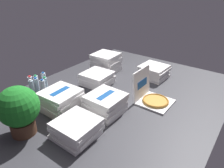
{
  "coord_description": "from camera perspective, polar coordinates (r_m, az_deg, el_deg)",
  "views": [
    {
      "loc": [
        -1.8,
        -1.29,
        1.34
      ],
      "look_at": [
        0.06,
        0.1,
        0.14
      ],
      "focal_mm": 32.74,
      "sensor_mm": 36.0,
      "label": 1
    }
  ],
  "objects": [
    {
      "name": "water_bottle_5",
      "position": [
        2.86,
        -21.67,
        -0.11
      ],
      "size": [
        0.06,
        0.06,
        0.23
      ],
      "color": "white",
      "rests_on": "ground_plane"
    },
    {
      "name": "pizza_stack_right_far",
      "position": [
        3.29,
        -1.62,
        6.06
      ],
      "size": [
        0.41,
        0.4,
        0.29
      ],
      "color": "white",
      "rests_on": "ground_plane"
    },
    {
      "name": "pizza_stack_center_far",
      "position": [
        1.99,
        -9.84,
        -12.03
      ],
      "size": [
        0.42,
        0.41,
        0.18
      ],
      "color": "white",
      "rests_on": "ground_plane"
    },
    {
      "name": "pizza_stack_left_mid",
      "position": [
        2.88,
        -4.15,
        1.59
      ],
      "size": [
        0.41,
        0.41,
        0.18
      ],
      "color": "white",
      "rests_on": "ground_plane"
    },
    {
      "name": "water_bottle_3",
      "position": [
        2.77,
        -18.05,
        -0.4
      ],
      "size": [
        0.06,
        0.06,
        0.23
      ],
      "color": "silver",
      "rests_on": "ground_plane"
    },
    {
      "name": "ground_plane",
      "position": [
        2.59,
        1.02,
        -4.02
      ],
      "size": [
        3.2,
        2.4,
        0.02
      ],
      "primitive_type": "cube",
      "color": "#38383D"
    },
    {
      "name": "open_pizza_box",
      "position": [
        2.52,
        11.06,
        -3.45
      ],
      "size": [
        0.37,
        0.42,
        0.39
      ],
      "color": "white",
      "rests_on": "ground_plane"
    },
    {
      "name": "potted_plant",
      "position": [
        2.07,
        -24.55,
        -6.36
      ],
      "size": [
        0.38,
        0.38,
        0.5
      ],
      "color": "#513323",
      "rests_on": "ground_plane"
    },
    {
      "name": "water_bottle_6",
      "position": [
        2.75,
        -21.45,
        -1.15
      ],
      "size": [
        0.06,
        0.06,
        0.23
      ],
      "color": "silver",
      "rests_on": "ground_plane"
    },
    {
      "name": "pizza_stack_center_near",
      "position": [
        3.15,
        11.62,
        3.43
      ],
      "size": [
        0.39,
        0.4,
        0.18
      ],
      "color": "white",
      "rests_on": "ground_plane"
    },
    {
      "name": "pizza_stack_left_near",
      "position": [
        2.27,
        -1.93,
        -5.41
      ],
      "size": [
        0.4,
        0.4,
        0.22
      ],
      "color": "white",
      "rests_on": "ground_plane"
    },
    {
      "name": "water_bottle_2",
      "position": [
        2.86,
        -20.27,
        0.13
      ],
      "size": [
        0.06,
        0.06,
        0.23
      ],
      "color": "silver",
      "rests_on": "ground_plane"
    },
    {
      "name": "water_bottle_1",
      "position": [
        2.91,
        -18.39,
        0.95
      ],
      "size": [
        0.06,
        0.06,
        0.23
      ],
      "color": "white",
      "rests_on": "ground_plane"
    },
    {
      "name": "water_bottle_0",
      "position": [
        2.79,
        -20.24,
        -0.53
      ],
      "size": [
        0.06,
        0.06,
        0.23
      ],
      "color": "silver",
      "rests_on": "ground_plane"
    },
    {
      "name": "pizza_stack_left_far",
      "position": [
        2.35,
        -13.94,
        -4.6
      ],
      "size": [
        0.41,
        0.4,
        0.26
      ],
      "color": "white",
      "rests_on": "ground_plane"
    },
    {
      "name": "water_bottle_4",
      "position": [
        2.72,
        -18.65,
        -1.06
      ],
      "size": [
        0.06,
        0.06,
        0.23
      ],
      "color": "white",
      "rests_on": "ground_plane"
    }
  ]
}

